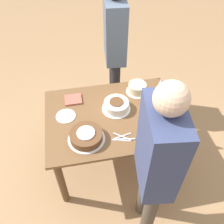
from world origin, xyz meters
name	(u,v)px	position (x,y,z in m)	size (l,w,h in m)	color
ground_plane	(112,159)	(0.00, 0.00, 0.00)	(12.00, 12.00, 0.00)	#A87F56
dining_table	(112,124)	(0.00, 0.00, 0.62)	(1.25, 0.92, 0.75)	brown
cake_center_white	(116,105)	(0.06, 0.08, 0.79)	(0.28, 0.28, 0.10)	white
cake_front_chocolate	(86,136)	(-0.27, -0.23, 0.79)	(0.32, 0.32, 0.09)	white
cake_back_decorated	(137,88)	(0.32, 0.28, 0.80)	(0.22, 0.22, 0.10)	white
wine_glass_near	(160,99)	(0.46, 0.00, 0.88)	(0.07, 0.07, 0.20)	silver
wine_glass_far	(161,83)	(0.53, 0.21, 0.89)	(0.07, 0.07, 0.21)	silver
dessert_plate_left	(66,116)	(-0.43, 0.07, 0.75)	(0.19, 0.19, 0.01)	silver
dessert_plate_right	(152,129)	(0.32, -0.23, 0.75)	(0.17, 0.17, 0.01)	silver
fork_pile	(123,138)	(0.04, -0.28, 0.75)	(0.20, 0.12, 0.01)	silver
napkin_stack	(73,100)	(-0.34, 0.28, 0.76)	(0.17, 0.15, 0.02)	#B75B4C
person_cutting	(156,162)	(0.16, -0.73, 1.04)	(0.27, 0.42, 1.72)	#4C4238
person_watching	(115,43)	(0.19, 0.84, 1.01)	(0.25, 0.42, 1.66)	#232328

